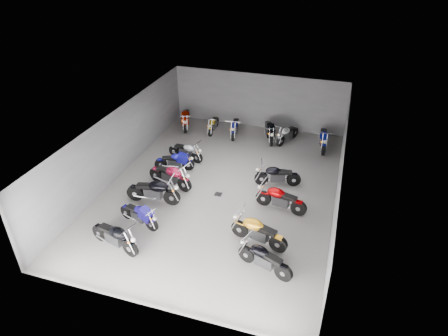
# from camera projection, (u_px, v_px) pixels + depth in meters

# --- Properties ---
(ground) EXTENTS (14.00, 14.00, 0.00)m
(ground) POSITION_uv_depth(u_px,v_px,m) (222.00, 188.00, 18.17)
(ground) COLOR gray
(ground) RESTS_ON ground
(wall_back) EXTENTS (10.00, 0.10, 3.20)m
(wall_back) POSITION_uv_depth(u_px,v_px,m) (258.00, 101.00, 23.07)
(wall_back) COLOR slate
(wall_back) RESTS_ON ground
(wall_left) EXTENTS (0.10, 14.00, 3.20)m
(wall_left) POSITION_uv_depth(u_px,v_px,m) (120.00, 142.00, 18.62)
(wall_left) COLOR slate
(wall_left) RESTS_ON ground
(wall_right) EXTENTS (0.10, 14.00, 3.20)m
(wall_right) POSITION_uv_depth(u_px,v_px,m) (340.00, 176.00, 16.07)
(wall_right) COLOR slate
(wall_right) RESTS_ON ground
(ceiling) EXTENTS (10.00, 14.00, 0.04)m
(ceiling) POSITION_uv_depth(u_px,v_px,m) (221.00, 124.00, 16.51)
(ceiling) COLOR black
(ceiling) RESTS_ON wall_back
(drain_grate) EXTENTS (0.32, 0.32, 0.01)m
(drain_grate) POSITION_uv_depth(u_px,v_px,m) (218.00, 194.00, 17.76)
(drain_grate) COLOR black
(drain_grate) RESTS_ON ground
(motorcycle_left_a) EXTENTS (2.20, 0.76, 0.99)m
(motorcycle_left_a) POSITION_uv_depth(u_px,v_px,m) (115.00, 236.00, 14.51)
(motorcycle_left_a) COLOR black
(motorcycle_left_a) RESTS_ON ground
(motorcycle_left_b) EXTENTS (1.93, 0.72, 0.87)m
(motorcycle_left_b) POSITION_uv_depth(u_px,v_px,m) (139.00, 215.00, 15.72)
(motorcycle_left_b) COLOR black
(motorcycle_left_b) RESTS_ON ground
(motorcycle_left_c) EXTENTS (2.39, 0.53, 1.05)m
(motorcycle_left_c) POSITION_uv_depth(u_px,v_px,m) (154.00, 191.00, 16.95)
(motorcycle_left_c) COLOR black
(motorcycle_left_c) RESTS_ON ground
(motorcycle_left_d) EXTENTS (2.29, 0.73, 1.02)m
(motorcycle_left_d) POSITION_uv_depth(u_px,v_px,m) (170.00, 176.00, 18.04)
(motorcycle_left_d) COLOR black
(motorcycle_left_d) RESTS_ON ground
(motorcycle_left_e) EXTENTS (1.92, 0.62, 0.86)m
(motorcycle_left_e) POSITION_uv_depth(u_px,v_px,m) (175.00, 161.00, 19.34)
(motorcycle_left_e) COLOR black
(motorcycle_left_e) RESTS_ON ground
(motorcycle_left_f) EXTENTS (1.98, 0.59, 0.88)m
(motorcycle_left_f) POSITION_uv_depth(u_px,v_px,m) (186.00, 151.00, 20.20)
(motorcycle_left_f) COLOR black
(motorcycle_left_f) RESTS_ON ground
(motorcycle_right_a) EXTENTS (2.05, 0.83, 0.93)m
(motorcycle_right_a) POSITION_uv_depth(u_px,v_px,m) (264.00, 259.00, 13.57)
(motorcycle_right_a) COLOR black
(motorcycle_right_a) RESTS_ON ground
(motorcycle_right_b) EXTENTS (2.26, 0.73, 1.01)m
(motorcycle_right_b) POSITION_uv_depth(u_px,v_px,m) (258.00, 232.00, 14.72)
(motorcycle_right_b) COLOR black
(motorcycle_right_b) RESTS_ON ground
(motorcycle_right_d) EXTENTS (2.22, 0.58, 0.98)m
(motorcycle_right_d) POSITION_uv_depth(u_px,v_px,m) (280.00, 199.00, 16.54)
(motorcycle_right_d) COLOR black
(motorcycle_right_d) RESTS_ON ground
(motorcycle_right_e) EXTENTS (2.09, 0.66, 0.93)m
(motorcycle_right_e) POSITION_uv_depth(u_px,v_px,m) (277.00, 176.00, 18.15)
(motorcycle_right_e) COLOR black
(motorcycle_right_e) RESTS_ON ground
(motorcycle_back_a) EXTENTS (0.91, 2.23, 1.02)m
(motorcycle_back_a) POSITION_uv_depth(u_px,v_px,m) (186.00, 119.00, 23.48)
(motorcycle_back_a) COLOR black
(motorcycle_back_a) RESTS_ON ground
(motorcycle_back_b) EXTENTS (0.40, 1.91, 0.84)m
(motorcycle_back_b) POSITION_uv_depth(u_px,v_px,m) (213.00, 124.00, 23.03)
(motorcycle_back_b) COLOR black
(motorcycle_back_b) RESTS_ON ground
(motorcycle_back_c) EXTENTS (0.52, 2.13, 0.94)m
(motorcycle_back_c) POSITION_uv_depth(u_px,v_px,m) (235.00, 127.00, 22.58)
(motorcycle_back_c) COLOR black
(motorcycle_back_c) RESTS_ON ground
(motorcycle_back_d) EXTENTS (0.90, 2.20, 1.00)m
(motorcycle_back_d) POSITION_uv_depth(u_px,v_px,m) (269.00, 131.00, 22.10)
(motorcycle_back_d) COLOR black
(motorcycle_back_d) RESTS_ON ground
(motorcycle_back_e) EXTENTS (0.92, 1.91, 0.89)m
(motorcycle_back_e) POSITION_uv_depth(u_px,v_px,m) (287.00, 134.00, 21.89)
(motorcycle_back_e) COLOR black
(motorcycle_back_e) RESTS_ON ground
(motorcycle_back_f) EXTENTS (0.53, 2.33, 1.03)m
(motorcycle_back_f) POSITION_uv_depth(u_px,v_px,m) (324.00, 139.00, 21.22)
(motorcycle_back_f) COLOR black
(motorcycle_back_f) RESTS_ON ground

